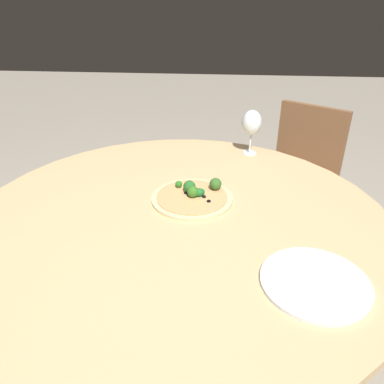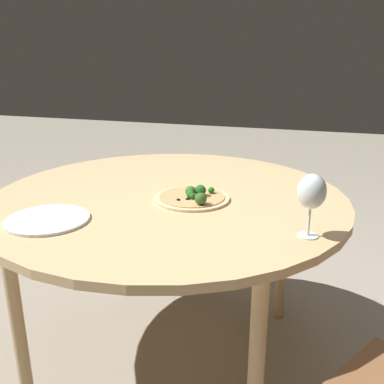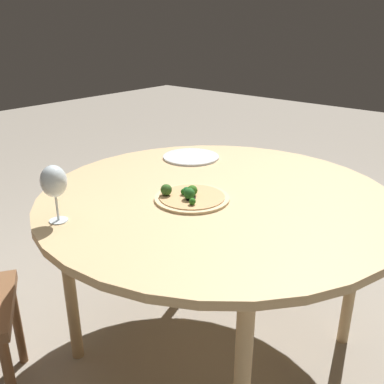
{
  "view_description": "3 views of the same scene",
  "coord_description": "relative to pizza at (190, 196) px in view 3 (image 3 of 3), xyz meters",
  "views": [
    {
      "loc": [
        -0.13,
        1.02,
        1.41
      ],
      "look_at": [
        -0.04,
        -0.11,
        0.79
      ],
      "focal_mm": 35.0,
      "sensor_mm": 36.0,
      "label": 1
    },
    {
      "loc": [
        -1.5,
        -0.55,
        1.29
      ],
      "look_at": [
        -0.04,
        -0.11,
        0.79
      ],
      "focal_mm": 40.0,
      "sensor_mm": 36.0,
      "label": 2
    },
    {
      "loc": [
        0.93,
        -1.24,
        1.39
      ],
      "look_at": [
        -0.04,
        -0.11,
        0.79
      ],
      "focal_mm": 40.0,
      "sensor_mm": 36.0,
      "label": 3
    }
  ],
  "objects": [
    {
      "name": "ground_plane",
      "position": [
        0.04,
        0.11,
        -0.77
      ],
      "size": [
        12.0,
        12.0,
        0.0
      ],
      "primitive_type": "plane",
      "color": "gray"
    },
    {
      "name": "dining_table",
      "position": [
        0.04,
        0.11,
        -0.07
      ],
      "size": [
        1.38,
        1.38,
        0.76
      ],
      "color": "tan",
      "rests_on": "ground_plane"
    },
    {
      "name": "pizza",
      "position": [
        0.0,
        0.0,
        0.0
      ],
      "size": [
        0.28,
        0.28,
        0.06
      ],
      "color": "#DBBC89",
      "rests_on": "dining_table"
    },
    {
      "name": "wine_glass",
      "position": [
        -0.22,
        -0.43,
        0.13
      ],
      "size": [
        0.09,
        0.09,
        0.2
      ],
      "color": "silver",
      "rests_on": "dining_table"
    },
    {
      "name": "plate_near",
      "position": [
        -0.34,
        0.4,
        -0.01
      ],
      "size": [
        0.27,
        0.27,
        0.01
      ],
      "color": "silver",
      "rests_on": "dining_table"
    }
  ]
}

